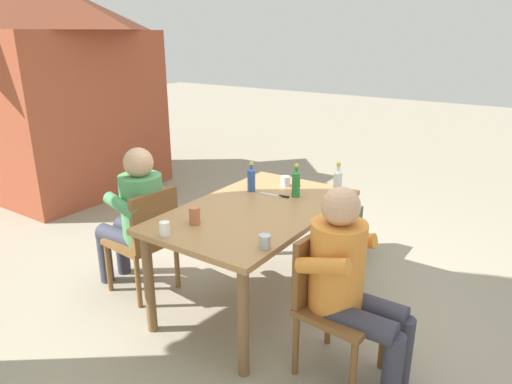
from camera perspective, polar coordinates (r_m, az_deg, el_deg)
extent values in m
plane|color=gray|center=(3.67, 0.00, -13.31)|extent=(24.00, 24.00, 0.00)
cube|color=#A37547|center=(3.33, 0.00, -2.28)|extent=(1.58, 0.94, 0.04)
cylinder|color=brown|center=(2.80, -1.57, -15.81)|extent=(0.07, 0.07, 0.73)
cylinder|color=brown|center=(3.88, 10.78, -5.60)|extent=(0.07, 0.07, 0.73)
cylinder|color=brown|center=(3.25, -13.09, -10.96)|extent=(0.07, 0.07, 0.73)
cylinder|color=brown|center=(4.22, 1.00, -3.18)|extent=(0.07, 0.07, 0.73)
cube|color=brown|center=(2.83, 10.59, -14.13)|extent=(0.48, 0.48, 0.04)
cube|color=brown|center=(2.80, 7.27, -8.90)|extent=(0.42, 0.08, 0.42)
cylinder|color=brown|center=(2.76, 11.91, -21.05)|extent=(0.04, 0.04, 0.41)
cylinder|color=brown|center=(3.04, 15.42, -17.14)|extent=(0.04, 0.04, 0.41)
cylinder|color=brown|center=(2.91, 4.94, -18.31)|extent=(0.04, 0.04, 0.41)
cylinder|color=brown|center=(3.17, 8.98, -14.93)|extent=(0.04, 0.04, 0.41)
cube|color=brown|center=(3.74, -14.07, -5.80)|extent=(0.48, 0.48, 0.04)
cube|color=brown|center=(3.50, -12.39, -3.31)|extent=(0.42, 0.08, 0.42)
cylinder|color=brown|center=(4.07, -13.31, -7.09)|extent=(0.04, 0.04, 0.41)
cylinder|color=brown|center=(3.89, -17.77, -8.87)|extent=(0.04, 0.04, 0.41)
cylinder|color=brown|center=(3.81, -9.75, -8.80)|extent=(0.04, 0.04, 0.41)
cylinder|color=brown|center=(3.60, -14.36, -10.85)|extent=(0.04, 0.04, 0.41)
cylinder|color=orange|center=(2.71, 9.98, -8.88)|extent=(0.32, 0.32, 0.52)
sphere|color=tan|center=(2.56, 10.44, -1.77)|extent=(0.22, 0.22, 0.22)
cylinder|color=#383847|center=(2.71, 12.81, -15.53)|extent=(0.14, 0.40, 0.14)
cylinder|color=#383847|center=(2.80, 16.49, -20.40)|extent=(0.11, 0.11, 0.45)
cylinder|color=orange|center=(2.52, 8.26, -9.04)|extent=(0.09, 0.31, 0.16)
cylinder|color=#383847|center=(2.85, 14.21, -13.72)|extent=(0.14, 0.40, 0.14)
cylinder|color=#383847|center=(2.93, 17.67, -18.39)|extent=(0.11, 0.11, 0.45)
cylinder|color=orange|center=(2.83, 11.68, -5.95)|extent=(0.09, 0.31, 0.16)
cylinder|color=#4C935B|center=(3.60, -13.89, -1.96)|extent=(0.32, 0.32, 0.52)
sphere|color=tan|center=(3.49, -14.36, 3.56)|extent=(0.22, 0.22, 0.22)
cylinder|color=#383847|center=(3.89, -14.61, -4.53)|extent=(0.14, 0.40, 0.14)
cylinder|color=#383847|center=(4.12, -16.21, -6.73)|extent=(0.11, 0.11, 0.45)
cylinder|color=#4C935B|center=(3.69, -11.83, 0.03)|extent=(0.09, 0.31, 0.16)
cylinder|color=#383847|center=(3.79, -16.64, -5.39)|extent=(0.14, 0.40, 0.14)
cylinder|color=#383847|center=(4.03, -18.17, -7.59)|extent=(0.11, 0.11, 0.45)
cylinder|color=#4C935B|center=(3.46, -16.29, -1.66)|extent=(0.09, 0.31, 0.16)
cylinder|color=#2D56A3|center=(3.65, -0.57, 1.42)|extent=(0.06, 0.06, 0.17)
cone|color=#2D56A3|center=(3.62, -0.58, 2.88)|extent=(0.06, 0.06, 0.02)
cylinder|color=#2D56A3|center=(3.61, -0.58, 3.24)|extent=(0.03, 0.03, 0.02)
cylinder|color=yellow|center=(3.61, -0.58, 3.56)|extent=(0.03, 0.03, 0.02)
cylinder|color=#287A38|center=(3.53, 4.96, 0.87)|extent=(0.06, 0.06, 0.19)
cone|color=#287A38|center=(3.50, 5.01, 2.53)|extent=(0.06, 0.06, 0.03)
cylinder|color=#287A38|center=(3.49, 5.02, 2.93)|extent=(0.03, 0.03, 0.03)
cylinder|color=yellow|center=(3.48, 5.03, 3.30)|extent=(0.03, 0.03, 0.02)
cylinder|color=white|center=(3.51, 10.04, 0.72)|extent=(0.06, 0.06, 0.21)
cone|color=white|center=(3.48, 10.15, 2.56)|extent=(0.06, 0.06, 0.03)
cylinder|color=white|center=(3.47, 10.17, 3.02)|extent=(0.03, 0.03, 0.03)
cylinder|color=yellow|center=(3.46, 10.20, 3.43)|extent=(0.03, 0.03, 0.02)
cylinder|color=#B2B7BC|center=(2.70, 1.09, -6.16)|extent=(0.07, 0.07, 0.08)
cylinder|color=#BC6B47|center=(3.05, -7.60, -2.90)|extent=(0.07, 0.07, 0.12)
cylinder|color=white|center=(2.91, -11.23, -4.50)|extent=(0.06, 0.06, 0.09)
cylinder|color=silver|center=(3.79, 3.65, 1.35)|extent=(0.08, 0.08, 0.08)
cube|color=silver|center=(3.58, 1.87, -0.33)|extent=(0.05, 0.18, 0.01)
cube|color=black|center=(3.54, 3.49, -0.55)|extent=(0.03, 0.08, 0.01)
cube|color=#47663D|center=(4.38, 11.13, -4.79)|extent=(0.33, 0.17, 0.44)
cube|color=#395130|center=(4.37, 12.43, -6.06)|extent=(0.23, 0.06, 0.19)
cube|color=#9E472D|center=(6.48, -22.53, 9.10)|extent=(1.98, 1.71, 2.00)
pyramid|color=brown|center=(6.42, -24.05, 20.33)|extent=(2.28, 1.97, 0.55)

